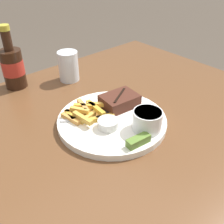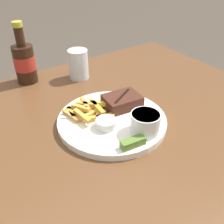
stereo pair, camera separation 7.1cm
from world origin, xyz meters
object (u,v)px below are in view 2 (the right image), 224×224
at_px(pickle_spear, 133,143).
at_px(knife_utensil, 110,110).
at_px(fork_utensil, 83,117).
at_px(coleslaw_cup, 145,122).
at_px(steak_portion, 122,101).
at_px(dipping_sauce_cup, 106,123).
at_px(dinner_plate, 112,121).
at_px(beer_bottle, 25,62).
at_px(drinking_glass, 78,64).

distance_m(pickle_spear, knife_utensil, 0.16).
bearing_deg(knife_utensil, fork_utensil, 126.23).
xyz_separation_m(fork_utensil, knife_utensil, (0.08, -0.01, 0.00)).
xyz_separation_m(coleslaw_cup, fork_utensil, (-0.10, 0.14, -0.03)).
distance_m(steak_portion, dipping_sauce_cup, 0.11).
relative_size(dipping_sauce_cup, knife_utensil, 0.42).
relative_size(fork_utensil, knife_utensil, 0.89).
xyz_separation_m(steak_portion, knife_utensil, (-0.04, 0.00, -0.01)).
bearing_deg(dinner_plate, pickle_spear, -101.57).
relative_size(coleslaw_cup, pickle_spear, 1.20).
bearing_deg(dinner_plate, coleslaw_cup, -70.06).
height_order(knife_utensil, beer_bottle, beer_bottle).
height_order(steak_portion, dipping_sauce_cup, steak_portion).
relative_size(fork_utensil, drinking_glass, 1.11).
xyz_separation_m(dinner_plate, dipping_sauce_cup, (-0.04, -0.02, 0.02)).
bearing_deg(coleslaw_cup, fork_utensil, 125.06).
bearing_deg(beer_bottle, dinner_plate, -75.13).
bearing_deg(coleslaw_cup, pickle_spear, -156.01).
height_order(coleslaw_cup, fork_utensil, coleslaw_cup).
bearing_deg(dipping_sauce_cup, steak_portion, 31.06).
xyz_separation_m(knife_utensil, drinking_glass, (0.05, 0.27, 0.03)).
bearing_deg(pickle_spear, knife_utensil, 75.14).
relative_size(fork_utensil, beer_bottle, 0.55).
distance_m(steak_portion, beer_bottle, 0.39).
bearing_deg(drinking_glass, beer_bottle, 154.17).
height_order(dinner_plate, drinking_glass, drinking_glass).
bearing_deg(dinner_plate, steak_portion, 28.94).
bearing_deg(knife_utensil, beer_bottle, 62.51).
xyz_separation_m(coleslaw_cup, knife_utensil, (-0.02, 0.13, -0.03)).
bearing_deg(dinner_plate, beer_bottle, 104.87).
bearing_deg(knife_utensil, drinking_glass, 33.76).
distance_m(pickle_spear, beer_bottle, 0.51).
relative_size(steak_portion, drinking_glass, 1.06).
bearing_deg(steak_portion, drinking_glass, 88.82).
xyz_separation_m(dinner_plate, fork_utensil, (-0.06, 0.05, 0.01)).
distance_m(steak_portion, pickle_spear, 0.18).
bearing_deg(pickle_spear, beer_bottle, 98.60).
bearing_deg(dipping_sauce_cup, fork_utensil, 112.62).
distance_m(fork_utensil, knife_utensil, 0.08).
relative_size(beer_bottle, drinking_glass, 2.00).
distance_m(dinner_plate, drinking_glass, 0.31).
bearing_deg(drinking_glass, steak_portion, -91.18).
bearing_deg(knife_utensil, dipping_sauce_cup, -177.65).
bearing_deg(drinking_glass, fork_utensil, -116.55).
relative_size(pickle_spear, knife_utensil, 0.49).
xyz_separation_m(pickle_spear, fork_utensil, (-0.04, 0.17, -0.01)).
bearing_deg(dinner_plate, dipping_sauce_cup, -145.66).
height_order(fork_utensil, drinking_glass, drinking_glass).
xyz_separation_m(dinner_plate, drinking_glass, (0.06, 0.30, 0.04)).
height_order(dipping_sauce_cup, knife_utensil, dipping_sauce_cup).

